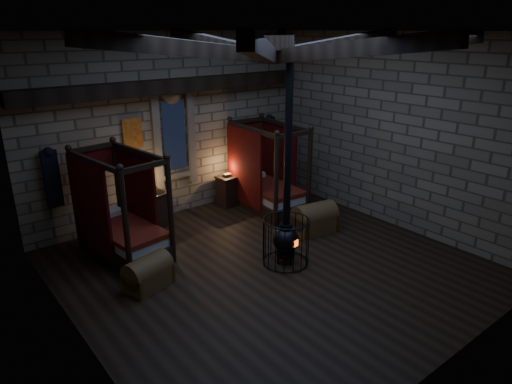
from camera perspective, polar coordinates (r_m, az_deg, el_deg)
room at (r=7.75m, az=1.54°, el=16.06°), size 7.02×7.02×4.29m
bed_left at (r=9.39m, az=-16.39°, el=-4.52°), size 1.28×2.09×2.06m
bed_right at (r=11.29m, az=1.26°, el=0.52°), size 1.20×2.09×2.11m
trunk_left at (r=8.21m, az=-13.35°, el=-9.86°), size 0.90×0.70×0.58m
trunk_right at (r=10.12m, az=7.33°, el=-3.35°), size 1.00×0.72×0.67m
nightstand_left at (r=10.52m, az=-12.39°, el=-2.08°), size 0.60×0.58×0.98m
nightstand_right at (r=11.49m, az=-3.58°, el=0.16°), size 0.51×0.49×0.84m
stove at (r=8.62m, az=3.76°, el=-5.45°), size 0.88×0.88×4.05m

